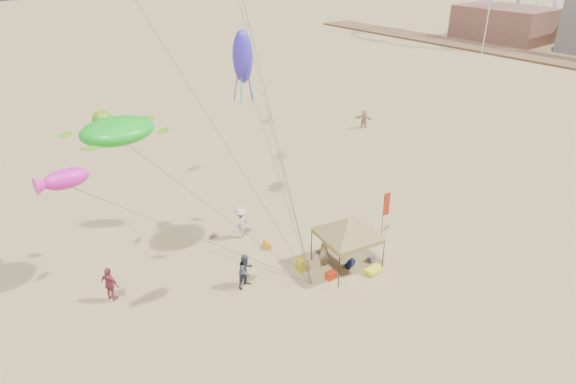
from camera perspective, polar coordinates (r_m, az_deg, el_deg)
name	(u,v)px	position (r m, az deg, el deg)	size (l,w,h in m)	color
ground	(326,285)	(25.94, 4.25, -10.26)	(280.00, 280.00, 0.00)	tan
canopy_tent	(348,220)	(25.87, 6.76, -3.16)	(5.28, 5.28, 3.32)	black
feather_flag	(386,207)	(29.30, 10.85, -1.64)	(0.42, 0.10, 2.80)	black
cooler_red	(331,275)	(26.27, 4.81, -9.23)	(0.54, 0.38, 0.38)	red
cooler_blue	(341,224)	(30.58, 5.93, -3.61)	(0.54, 0.38, 0.38)	#21139F
bag_navy	(350,264)	(27.21, 6.94, -7.95)	(0.36, 0.36, 0.60)	#0D143C
bag_orange	(267,245)	(28.53, -2.35, -5.94)	(0.36, 0.36, 0.60)	orange
chair_green	(361,238)	(29.12, 8.19, -5.08)	(0.50, 0.50, 0.70)	green
chair_yellow	(302,264)	(26.67, 1.55, -8.08)	(0.50, 0.50, 0.70)	gold
crate_grey	(372,259)	(27.81, 9.30, -7.38)	(0.34, 0.30, 0.28)	slate
beach_cart	(374,270)	(26.89, 9.58, -8.57)	(0.90, 0.50, 0.24)	#F3FE1C
person_near_a	(323,252)	(26.76, 3.96, -6.67)	(0.63, 0.42, 1.74)	tan
person_near_b	(246,271)	(25.33, -4.71, -8.73)	(0.89, 0.70, 1.84)	#383C4C
person_near_c	(240,223)	(29.23, -5.35, -3.43)	(1.21, 0.70, 1.87)	beige
person_far_a	(110,284)	(25.80, -19.23, -9.69)	(1.05, 0.44, 1.80)	#94393E
person_far_c	(364,119)	(46.57, 8.46, 8.06)	(1.54, 0.49, 1.66)	tan
building_north	(504,23)	(93.88, 22.95, 16.92)	(10.00, 14.00, 5.20)	#8C5947
lamp_north	(488,14)	(81.19, 21.44, 18.01)	(0.50, 0.50, 8.25)	silver
turtle_kite	(117,131)	(24.33, -18.50, 6.48)	(3.38, 2.70, 1.13)	#16CA1E
fish_kite	(66,179)	(19.67, -23.50, 1.37)	(1.63, 0.81, 0.72)	#FF1CBA
squid_kite	(243,57)	(28.08, -5.08, 14.78)	(1.08, 1.08, 2.81)	#412FD7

